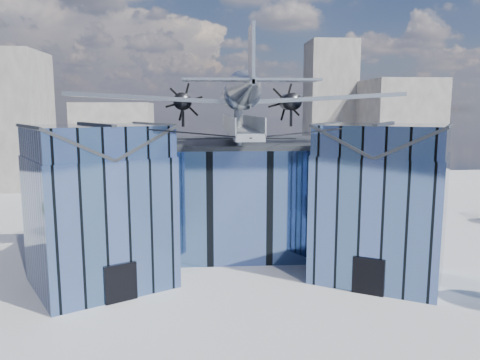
{
  "coord_description": "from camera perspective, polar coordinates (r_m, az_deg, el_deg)",
  "views": [
    {
      "loc": [
        -2.67,
        -34.88,
        12.81
      ],
      "look_at": [
        0.0,
        2.0,
        7.2
      ],
      "focal_mm": 35.0,
      "sensor_mm": 36.0,
      "label": 1
    }
  ],
  "objects": [
    {
      "name": "bg_towers",
      "position": [
        85.52,
        -1.38,
        6.75
      ],
      "size": [
        77.0,
        24.5,
        26.0
      ],
      "color": "gray",
      "rests_on": "ground"
    },
    {
      "name": "ground_plane",
      "position": [
        37.26,
        0.23,
        -11.48
      ],
      "size": [
        120.0,
        120.0,
        0.0
      ],
      "primitive_type": "plane",
      "color": "gray"
    },
    {
      "name": "museum",
      "position": [
        41.43,
        -0.38,
        -1.48
      ],
      "size": [
        32.88,
        24.5,
        17.6
      ],
      "color": "#4B6799",
      "rests_on": "ground"
    }
  ]
}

